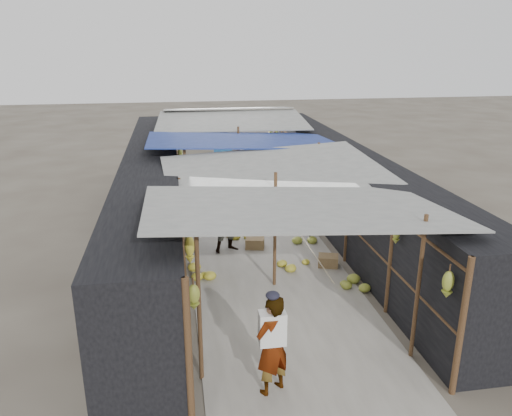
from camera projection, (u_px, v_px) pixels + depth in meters
ground at (310, 367)px, 8.35m from camera, size 80.00×80.00×0.00m
aisle_slab at (250, 230)px, 14.43m from camera, size 3.60×16.00×0.02m
stall_left at (153, 197)px, 13.65m from camera, size 1.40×15.00×2.30m
stall_right at (342, 188)px, 14.49m from camera, size 1.40×15.00×2.30m
crate_near at (255, 243)px, 13.11m from camera, size 0.56×0.48×0.29m
crate_mid at (328, 261)px, 12.04m from camera, size 0.57×0.51×0.28m
crate_back at (204, 207)px, 16.02m from camera, size 0.53×0.47×0.28m
black_basin at (298, 211)px, 15.79m from camera, size 0.55×0.55×0.17m
vendor_elderly at (272, 345)px, 7.50m from camera, size 0.72×0.66×1.66m
shopper_blue at (230, 222)px, 12.72m from camera, size 0.93×0.82×1.62m
vendor_seated at (309, 228)px, 13.52m from camera, size 0.32×0.52×0.78m
market_canopy at (249, 146)px, 13.99m from camera, size 5.62×15.20×2.77m
hanging_bananas at (250, 178)px, 13.45m from camera, size 3.95×14.02×0.78m
floor_bananas at (240, 235)px, 13.64m from camera, size 4.00×8.36×0.36m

